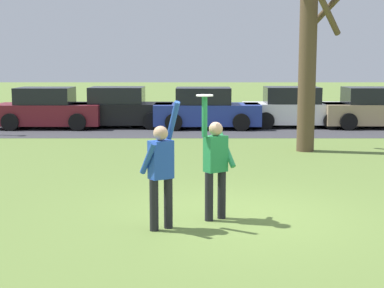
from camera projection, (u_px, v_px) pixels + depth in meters
ground_plane at (237, 217)px, 10.09m from camera, size 120.00×120.00×0.00m
person_catcher at (218, 162)px, 9.78m from camera, size 0.58×0.53×2.08m
person_defender at (164, 168)px, 9.21m from camera, size 0.65×0.63×2.04m
frisbee_disc at (207, 95)px, 9.50m from camera, size 0.28×0.28×0.02m
parked_car_maroon at (51, 110)px, 23.07m from camera, size 4.11×2.06×1.59m
parked_car_black at (123, 109)px, 23.43m from camera, size 4.11×2.06×1.59m
parked_car_blue at (209, 110)px, 22.99m from camera, size 4.11×2.06×1.59m
parked_car_white at (297, 109)px, 23.49m from camera, size 4.11×2.06×1.59m
parked_car_tan at (377, 109)px, 23.15m from camera, size 4.11×2.06×1.59m
parking_strip at (252, 128)px, 23.26m from camera, size 25.19×6.40×0.01m
bare_tree_tall at (312, 40)px, 16.90m from camera, size 1.76×2.04×6.41m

